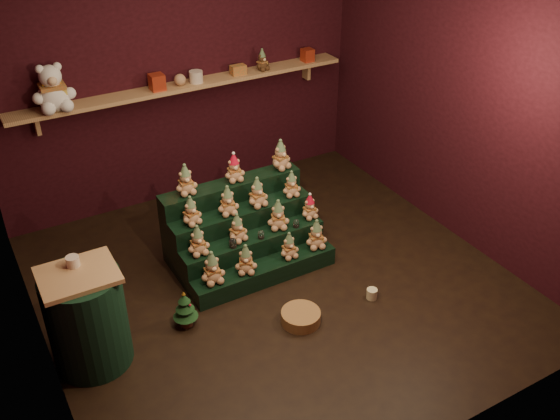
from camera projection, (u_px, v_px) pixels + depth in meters
ground at (277, 284)px, 5.71m from camera, size 4.00×4.00×0.00m
back_wall at (179, 71)px, 6.47m from camera, size 4.00×0.10×2.80m
front_wall at (458, 288)px, 3.46m from camera, size 4.00×0.10×2.80m
left_wall at (5, 215)px, 4.10m from camera, size 0.10×4.00×2.80m
right_wall at (466, 98)px, 5.83m from camera, size 0.10×4.00×2.80m
back_shelf at (186, 86)px, 6.40m from camera, size 3.60×0.26×0.24m
riser_tier_front at (265, 272)px, 5.71m from camera, size 1.40×0.22×0.18m
riser_tier_midfront at (254, 252)px, 5.82m from camera, size 1.40×0.22×0.36m
riser_tier_midback at (243, 233)px, 5.94m from camera, size 1.40×0.22×0.54m
riser_tier_back at (232, 214)px, 6.05m from camera, size 1.40×0.22×0.72m
teddy_0 at (212, 268)px, 5.37m from camera, size 0.23×0.20×0.31m
teddy_1 at (246, 259)px, 5.50m from camera, size 0.26×0.25×0.28m
teddy_2 at (289, 245)px, 5.70m from camera, size 0.19×0.17×0.26m
teddy_3 at (316, 234)px, 5.82m from camera, size 0.24×0.23×0.29m
teddy_4 at (198, 240)px, 5.43m from camera, size 0.21×0.19×0.28m
teddy_5 at (237, 228)px, 5.61m from camera, size 0.23×0.22×0.27m
teddy_6 at (278, 215)px, 5.77m from camera, size 0.26×0.25×0.29m
teddy_7 at (310, 206)px, 5.94m from camera, size 0.18×0.17×0.25m
teddy_8 at (191, 211)px, 5.51m from camera, size 0.23×0.22×0.27m
teddy_9 at (228, 201)px, 5.65m from camera, size 0.22×0.21×0.28m
teddy_10 at (257, 192)px, 5.77m from camera, size 0.23×0.21×0.29m
teddy_11 at (291, 184)px, 5.94m from camera, size 0.21×0.19×0.25m
teddy_12 at (186, 180)px, 5.61m from camera, size 0.21×0.19×0.28m
teddy_13 at (234, 168)px, 5.82m from camera, size 0.21×0.19×0.27m
teddy_14 at (280, 155)px, 6.02m from camera, size 0.26×0.24×0.29m
snow_globe_a at (233, 243)px, 5.56m from camera, size 0.07×0.07×0.09m
snow_globe_b at (261, 234)px, 5.68m from camera, size 0.06×0.06×0.08m
snow_globe_c at (296, 223)px, 5.84m from camera, size 0.06×0.06×0.08m
side_table at (87, 318)px, 4.69m from camera, size 0.59×0.59×0.85m
table_ornament at (73, 261)px, 4.52m from camera, size 0.10×0.10×0.08m
mini_christmas_tree at (185, 309)px, 5.16m from camera, size 0.21×0.21×0.36m
mug_left at (305, 326)px, 5.17m from camera, size 0.09×0.09×0.09m
mug_right at (372, 294)px, 5.52m from camera, size 0.10×0.10×0.10m
wicker_basket at (301, 317)px, 5.25m from camera, size 0.34×0.34×0.10m
white_bear at (51, 81)px, 5.66m from camera, size 0.41×0.37×0.55m
brown_bear at (262, 60)px, 6.67m from camera, size 0.19×0.18×0.23m
gift_tin_red_a at (157, 82)px, 6.19m from camera, size 0.14×0.14×0.16m
gift_tin_cream at (196, 77)px, 6.38m from camera, size 0.14×0.14×0.12m
gift_tin_red_b at (307, 55)px, 6.95m from camera, size 0.12×0.12×0.14m
shelf_plush_ball at (180, 80)px, 6.31m from camera, size 0.12×0.12×0.12m
scarf_gift_box at (238, 70)px, 6.59m from camera, size 0.16×0.10×0.10m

